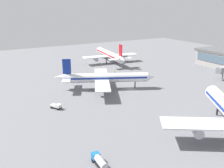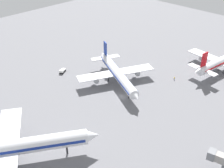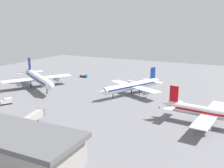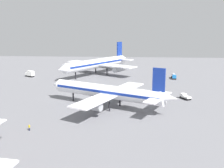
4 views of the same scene
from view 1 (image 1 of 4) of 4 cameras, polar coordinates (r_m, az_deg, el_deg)
The scene contains 6 objects.
ground at distance 116.84m, azimuth 4.37°, elevation -1.26°, with size 288.00×288.00×0.00m, color slate.
airplane_at_gate at distance 116.54m, azimuth -1.68°, elevation 1.44°, with size 36.87×44.39×14.45m.
airplane_distant at distance 171.95m, azimuth -0.53°, elevation 6.75°, with size 48.46×39.10×14.75m.
pushback_tractor at distance 97.40m, azimuth -12.64°, elevation -4.98°, with size 4.77×3.79×1.90m.
fuel_truck at distance 63.49m, azimuth -2.88°, elevation -17.23°, with size 6.37×2.40×2.50m.
ground_crew_worker at distance 144.72m, azimuth 0.63°, elevation 2.85°, with size 0.57×0.46×1.67m.
Camera 1 is at (-91.47, 62.22, 37.59)m, focal length 39.84 mm.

